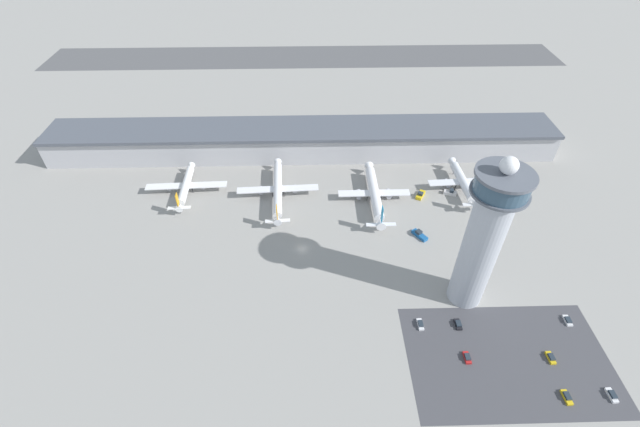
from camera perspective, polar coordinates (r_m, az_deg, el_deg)
ground_plane at (r=172.85m, az=-2.40°, el=-4.75°), size 1000.00×1000.00×0.00m
terminal_building at (r=223.01m, az=-2.34°, el=9.71°), size 256.26×25.00×15.34m
runway_strip at (r=345.99m, az=-2.18°, el=20.16°), size 384.39×44.00×0.01m
control_tower at (r=144.51m, az=21.06°, el=-2.80°), size 17.20×17.20×59.66m
parking_lot_surface at (r=155.31m, az=23.78°, el=-17.31°), size 64.00×40.00×0.01m
airplane_gate_alpha at (r=206.59m, az=-17.45°, el=3.55°), size 37.19×33.89×11.67m
airplane_gate_bravo at (r=195.48m, az=-5.65°, el=3.22°), size 37.31×45.35×12.43m
airplane_gate_charlie at (r=194.40m, az=7.27°, el=2.69°), size 32.46×44.33×13.54m
airplane_gate_delta at (r=209.79m, az=18.52°, el=4.02°), size 31.86×35.29×13.17m
service_truck_catering at (r=182.00m, az=13.12°, el=-2.78°), size 6.12×7.40×2.58m
service_truck_fuel at (r=202.43m, az=13.25°, el=2.44°), size 5.56×6.86×2.67m
service_truck_baggage at (r=207.17m, az=16.98°, el=2.68°), size 6.12×4.05×3.01m
car_black_suv at (r=162.03m, az=34.37°, el=-19.37°), size 1.99×4.61×1.58m
car_silver_sedan at (r=156.66m, az=17.94°, el=-13.87°), size 1.96×4.32×1.48m
car_yellow_taxi at (r=155.02m, az=30.04°, el=-20.43°), size 1.97×4.66×1.56m
car_navy_sedan at (r=172.59m, az=30.13°, el=-12.24°), size 1.92×4.42×1.37m
car_red_hatchback at (r=150.33m, az=19.03°, el=-17.70°), size 1.85×4.24×1.50m
car_white_wagon at (r=160.48m, az=28.41°, el=-16.55°), size 1.93×4.42×1.59m
car_grey_coupe at (r=153.32m, az=13.23°, el=-14.19°), size 1.84×4.56×1.45m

